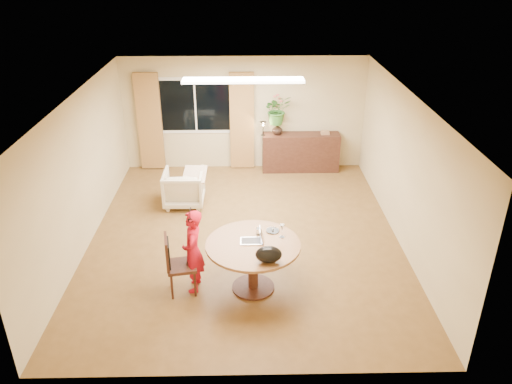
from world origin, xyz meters
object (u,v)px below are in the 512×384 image
dining_table (253,253)px  armchair (184,188)px  child (193,251)px  dining_chair (182,264)px  sideboard (301,152)px

dining_table → armchair: bearing=115.6°
child → armchair: size_ratio=1.65×
dining_chair → sideboard: (2.24, 4.56, -0.04)m
dining_table → child: size_ratio=1.06×
dining_chair → child: bearing=11.7°
dining_chair → sideboard: dining_chair is taller
armchair → child: bearing=99.5°
sideboard → child: bearing=-114.7°
dining_table → child: child is taller
dining_table → child: bearing=178.4°
child → sideboard: 4.95m
dining_chair → sideboard: 5.08m
dining_table → sideboard: size_ratio=0.80×
dining_table → dining_chair: bearing=-177.6°
child → sideboard: child is taller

